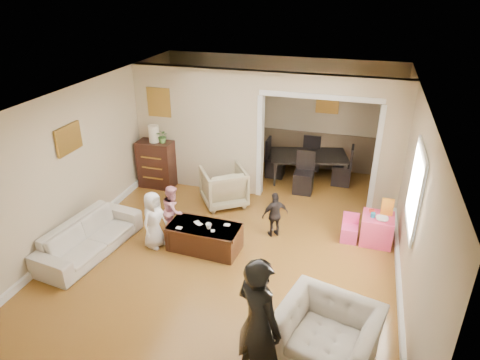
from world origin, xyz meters
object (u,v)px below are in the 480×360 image
(dresser, at_px, (157,164))
(coffee_cup, at_px, (209,226))
(child_kneel_b, at_px, (173,210))
(armchair_back, at_px, (224,186))
(dining_table, at_px, (308,168))
(sofa, at_px, (89,237))
(child_kneel_a, at_px, (154,220))
(child_toddler, at_px, (275,215))
(table_lamp, at_px, (154,134))
(cyan_cup, at_px, (373,215))
(play_table, at_px, (377,229))
(armchair_front, at_px, (328,336))
(adult_person, at_px, (258,324))
(coffee_table, at_px, (205,237))

(dresser, height_order, coffee_cup, dresser)
(child_kneel_b, bearing_deg, armchair_back, -37.20)
(dresser, xyz_separation_m, child_kneel_b, (1.16, -1.69, -0.04))
(coffee_cup, xyz_separation_m, dining_table, (1.17, 3.29, -0.20))
(sofa, xyz_separation_m, armchair_back, (1.62, 2.25, 0.10))
(child_kneel_a, relative_size, child_toddler, 1.20)
(table_lamp, bearing_deg, cyan_cup, -12.21)
(play_table, bearing_deg, cyan_cup, -153.43)
(dresser, xyz_separation_m, child_toddler, (2.91, -1.24, -0.09))
(armchair_front, distance_m, adult_person, 1.02)
(armchair_front, xyz_separation_m, table_lamp, (-4.09, 3.76, 0.85))
(armchair_front, xyz_separation_m, child_kneel_b, (-2.94, 2.07, 0.11))
(coffee_table, distance_m, child_kneel_a, 0.91)
(coffee_cup, distance_m, dining_table, 3.49)
(dresser, relative_size, adult_person, 0.61)
(dining_table, bearing_deg, coffee_cup, -124.11)
(adult_person, bearing_deg, play_table, -78.15)
(adult_person, height_order, child_kneel_b, adult_person)
(coffee_table, xyz_separation_m, adult_person, (1.52, -2.30, 0.63))
(dining_table, bearing_deg, armchair_front, -93.57)
(dresser, relative_size, dining_table, 0.61)
(coffee_cup, height_order, adult_person, adult_person)
(play_table, bearing_deg, table_lamp, 168.64)
(table_lamp, xyz_separation_m, dining_table, (3.13, 1.25, -0.92))
(armchair_back, relative_size, dining_table, 0.50)
(armchair_back, relative_size, table_lamp, 2.36)
(armchair_front, height_order, table_lamp, table_lamp)
(sofa, bearing_deg, armchair_back, -28.25)
(table_lamp, bearing_deg, dresser, 0.00)
(coffee_table, distance_m, child_toddler, 1.31)
(armchair_front, bearing_deg, child_kneel_a, 166.49)
(child_kneel_a, bearing_deg, sofa, 129.51)
(armchair_back, xyz_separation_m, cyan_cup, (2.89, -0.62, 0.16))
(child_kneel_b, height_order, child_toddler, child_kneel_b)
(sofa, relative_size, child_kneel_b, 2.03)
(cyan_cup, bearing_deg, armchair_front, -99.36)
(sofa, relative_size, dresser, 1.86)
(coffee_cup, relative_size, cyan_cup, 1.25)
(armchair_front, height_order, child_toddler, child_toddler)
(dining_table, bearing_deg, adult_person, -101.96)
(sofa, height_order, adult_person, adult_person)
(coffee_cup, bearing_deg, child_toddler, 40.10)
(table_lamp, bearing_deg, play_table, -11.36)
(child_toddler, bearing_deg, coffee_table, -0.88)
(child_kneel_b, bearing_deg, cyan_cup, -94.73)
(child_kneel_b, bearing_deg, child_kneel_a, 145.15)
(child_toddler, bearing_deg, coffee_cup, 3.69)
(play_table, bearing_deg, child_toddler, -170.17)
(armchair_back, bearing_deg, sofa, 19.63)
(sofa, height_order, play_table, sofa)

